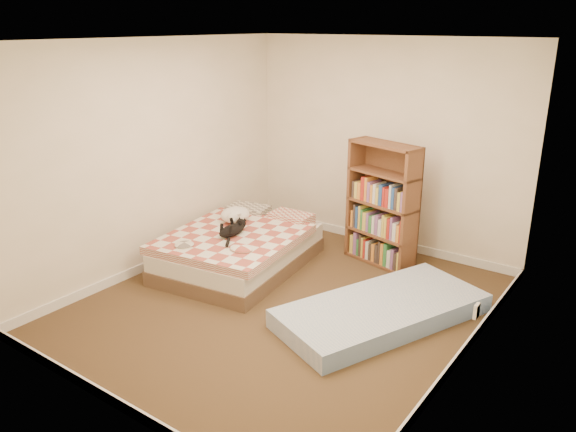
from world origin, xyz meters
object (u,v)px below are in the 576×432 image
Objects in this scene: white_dog at (235,215)px; bookshelf at (382,219)px; black_cat at (234,229)px; floor_mattress at (382,311)px; bed at (241,248)px.

bookshelf is at bearing 41.52° from white_dog.
bookshelf is 3.41× the size of white_dog.
black_cat is (-1.20, -1.19, -0.03)m from bookshelf.
bookshelf reaches higher than floor_mattress.
white_dog is at bearing -135.43° from bookshelf.
black_cat is at bearing -86.79° from bed.
white_dog reaches higher than floor_mattress.
bed is 4.76× the size of white_dog.
floor_mattress is 3.19× the size of black_cat.
bed is at bearing -126.10° from bookshelf.
bed is 3.16× the size of black_cat.
black_cat is at bearing -121.51° from bookshelf.
bookshelf is 2.26× the size of black_cat.
white_dog is (-1.45, -0.87, -0.00)m from bookshelf.
bed is 0.41m from white_dog.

